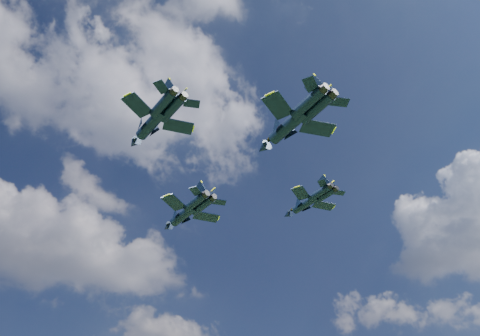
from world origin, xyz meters
The scene contains 4 objects.
jet_lead centered at (-13.01, 24.43, 56.50)m, with size 12.13×16.81×3.99m.
jet_left centered at (-23.08, 1.53, 56.59)m, with size 11.60×16.02×3.79m.
jet_right centered at (8.82, 14.93, 57.39)m, with size 10.18×14.11×3.35m.
jet_slot centered at (-2.50, -4.01, 56.97)m, with size 13.28×18.15×4.28m.
Camera 1 is at (-25.19, -51.80, 4.85)m, focal length 35.00 mm.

